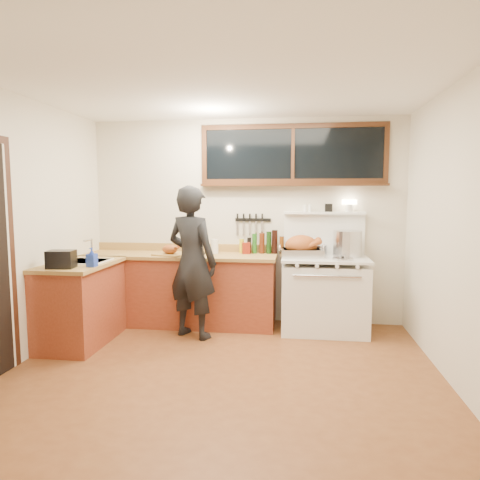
# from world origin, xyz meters

# --- Properties ---
(ground_plane) EXTENTS (4.00, 3.50, 0.02)m
(ground_plane) POSITION_xyz_m (0.00, 0.00, -0.01)
(ground_plane) COLOR brown
(room_shell) EXTENTS (4.10, 3.60, 2.65)m
(room_shell) POSITION_xyz_m (0.00, 0.00, 1.65)
(room_shell) COLOR beige
(room_shell) RESTS_ON ground
(counter_back) EXTENTS (2.44, 0.64, 1.00)m
(counter_back) POSITION_xyz_m (-0.80, 1.45, 0.45)
(counter_back) COLOR maroon
(counter_back) RESTS_ON ground
(counter_left) EXTENTS (0.64, 1.09, 0.90)m
(counter_left) POSITION_xyz_m (-1.70, 0.62, 0.45)
(counter_left) COLOR maroon
(counter_left) RESTS_ON ground
(sink_unit) EXTENTS (0.50, 0.45, 0.37)m
(sink_unit) POSITION_xyz_m (-1.68, 0.70, 0.85)
(sink_unit) COLOR white
(sink_unit) RESTS_ON counter_left
(vintage_stove) EXTENTS (1.02, 0.74, 1.58)m
(vintage_stove) POSITION_xyz_m (1.00, 1.41, 0.47)
(vintage_stove) COLOR white
(vintage_stove) RESTS_ON ground
(back_window) EXTENTS (2.32, 0.13, 0.77)m
(back_window) POSITION_xyz_m (0.60, 1.72, 2.06)
(back_window) COLOR black
(back_window) RESTS_ON room_shell
(knife_strip) EXTENTS (0.46, 0.03, 0.28)m
(knife_strip) POSITION_xyz_m (0.08, 1.73, 1.31)
(knife_strip) COLOR black
(knife_strip) RESTS_ON room_shell
(man) EXTENTS (0.75, 0.64, 1.74)m
(man) POSITION_xyz_m (-0.52, 0.99, 0.87)
(man) COLOR black
(man) RESTS_ON ground
(soap_bottle) EXTENTS (0.09, 0.10, 0.20)m
(soap_bottle) POSITION_xyz_m (-1.43, 0.38, 1.00)
(soap_bottle) COLOR #233EAF
(soap_bottle) RESTS_ON counter_left
(toaster) EXTENTS (0.28, 0.22, 0.18)m
(toaster) POSITION_xyz_m (-1.70, 0.27, 0.99)
(toaster) COLOR black
(toaster) RESTS_ON counter_left
(cutting_board) EXTENTS (0.44, 0.39, 0.13)m
(cutting_board) POSITION_xyz_m (-0.88, 1.30, 0.95)
(cutting_board) COLOR #A07B3F
(cutting_board) RESTS_ON counter_back
(roast_turkey) EXTENTS (0.54, 0.43, 0.26)m
(roast_turkey) POSITION_xyz_m (0.72, 1.39, 1.00)
(roast_turkey) COLOR silver
(roast_turkey) RESTS_ON vintage_stove
(stockpot) EXTENTS (0.39, 0.39, 0.31)m
(stockpot) POSITION_xyz_m (1.27, 1.48, 1.06)
(stockpot) COLOR silver
(stockpot) RESTS_ON vintage_stove
(saucepan) EXTENTS (0.19, 0.29, 0.12)m
(saucepan) POSITION_xyz_m (0.96, 1.62, 0.96)
(saucepan) COLOR silver
(saucepan) RESTS_ON vintage_stove
(pot_lid) EXTENTS (0.28, 0.28, 0.04)m
(pot_lid) POSITION_xyz_m (1.19, 1.22, 0.91)
(pot_lid) COLOR silver
(pot_lid) RESTS_ON vintage_stove
(coffee_tin) EXTENTS (0.11, 0.09, 0.14)m
(coffee_tin) POSITION_xyz_m (0.03, 1.56, 0.97)
(coffee_tin) COLOR maroon
(coffee_tin) RESTS_ON counter_back
(pitcher) EXTENTS (0.13, 0.13, 0.18)m
(pitcher) POSITION_xyz_m (-0.37, 1.53, 0.99)
(pitcher) COLOR white
(pitcher) RESTS_ON counter_back
(bottle_cluster) EXTENTS (0.57, 0.07, 0.30)m
(bottle_cluster) POSITION_xyz_m (0.25, 1.63, 1.03)
(bottle_cluster) COLOR black
(bottle_cluster) RESTS_ON counter_back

